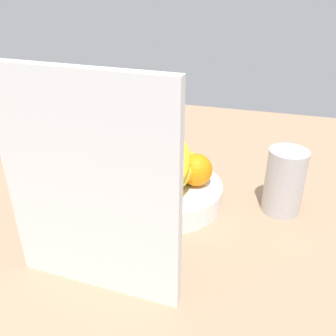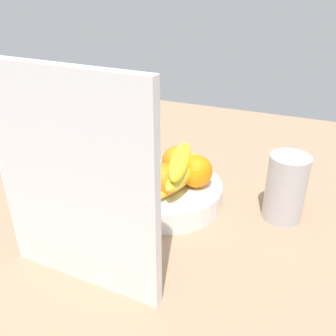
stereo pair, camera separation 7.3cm
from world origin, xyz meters
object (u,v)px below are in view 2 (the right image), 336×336
Objects in this scene: orange_front_right at (163,180)px; banana_bunch at (180,171)px; thermos_tumbler at (286,188)px; orange_center at (196,171)px; orange_back_left at (177,162)px; fruit_bowl at (168,193)px; orange_front_left at (143,163)px; cutting_board at (74,187)px.

banana_bunch reaches higher than orange_front_right.
banana_bunch is 21.96cm from thermos_tumbler.
thermos_tumbler is (-18.58, -2.15, -1.13)cm from orange_center.
orange_back_left is at bearing -27.42° from orange_center.
orange_front_left is (6.29, -0.70, 5.93)cm from fruit_bowl.
thermos_tumbler is at bearing 178.46° from orange_back_left.
orange_front_left and orange_center have the same top height.
thermos_tumbler reaches higher than orange_front_right.
banana_bunch is at bearing -102.56° from cutting_board.
fruit_bowl is at bearing -81.82° from orange_front_right.
fruit_bowl is 7.25cm from banana_bunch.
orange_front_right is 24.91cm from cutting_board.
orange_center is at bearing -130.83° from orange_front_right.
orange_center is at bearing -106.67° from cutting_board.
orange_front_left is at bearing 28.96° from orange_back_left.
orange_back_left is at bearing -89.17° from orange_front_right.
orange_center is 3.68cm from banana_bunch.
cutting_board reaches higher than banana_bunch.
orange_center is 0.39× the size of banana_bunch.
orange_front_right is 0.50× the size of thermos_tumbler.
orange_back_left is 23.99cm from thermos_tumbler.
orange_back_left is (-6.79, -3.76, 0.00)cm from orange_front_left.
fruit_bowl is 7.40cm from orange_front_right.
fruit_bowl is at bearing -96.11° from cutting_board.
orange_front_left is at bearing 5.79° from thermos_tumbler.
cutting_board is (4.77, 31.27, 9.70)cm from orange_back_left.
fruit_bowl is 0.67× the size of cutting_board.
thermos_tumbler is at bearing -171.12° from fruit_bowl.
orange_center is (-5.88, -1.68, 5.93)cm from fruit_bowl.
fruit_bowl is 3.39× the size of orange_front_left.
orange_front_right is 0.20× the size of cutting_board.
orange_front_left is at bearing -6.39° from fruit_bowl.
orange_front_right is 25.23cm from thermos_tumbler.
banana_bunch is (2.86, 2.21, 0.65)cm from orange_center.
orange_front_right is at bearing 19.02° from thermos_tumbler.
fruit_bowl is 3.39× the size of orange_back_left.
orange_front_left is at bearing 4.56° from orange_center.
orange_back_left is 0.50× the size of thermos_tumbler.
thermos_tumbler is (-23.83, -8.21, -1.13)cm from orange_front_right.
thermos_tumbler is (-24.46, -3.82, 4.79)cm from fruit_bowl.
banana_bunch is (-2.51, 5.00, 0.65)cm from orange_back_left.
cutting_board reaches higher than orange_back_left.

